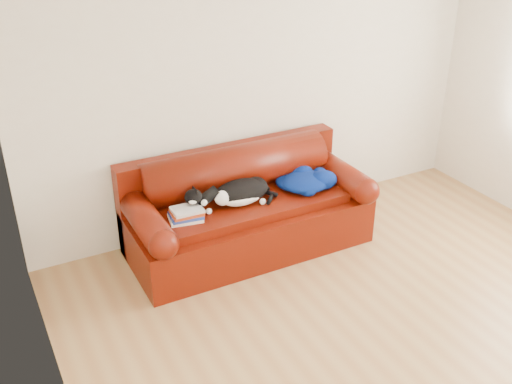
% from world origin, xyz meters
% --- Properties ---
extents(ground, '(4.50, 4.50, 0.00)m').
position_xyz_m(ground, '(0.00, 0.00, 0.00)').
color(ground, olive).
rests_on(ground, ground).
extents(room_shell, '(4.52, 4.02, 2.61)m').
position_xyz_m(room_shell, '(0.12, 0.02, 1.67)').
color(room_shell, beige).
rests_on(room_shell, ground).
extents(sofa_base, '(2.10, 0.90, 0.50)m').
position_xyz_m(sofa_base, '(-0.42, 1.49, 0.24)').
color(sofa_base, '#3F1002').
rests_on(sofa_base, ground).
extents(sofa_back, '(2.10, 1.01, 0.88)m').
position_xyz_m(sofa_back, '(-0.42, 1.74, 0.54)').
color(sofa_back, '#3F1002').
rests_on(sofa_back, ground).
extents(book_stack, '(0.30, 0.25, 0.10)m').
position_xyz_m(book_stack, '(-1.03, 1.39, 0.55)').
color(book_stack, '#F0E0CF').
rests_on(book_stack, sofa_base).
extents(cat, '(0.72, 0.30, 0.26)m').
position_xyz_m(cat, '(-0.51, 1.44, 0.60)').
color(cat, black).
rests_on(cat, sofa_base).
extents(blanket, '(0.52, 0.43, 0.16)m').
position_xyz_m(blanket, '(0.13, 1.43, 0.57)').
color(blanket, '#02104C').
rests_on(blanket, sofa_base).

